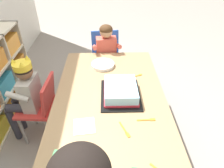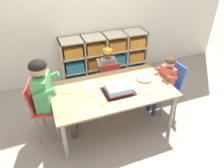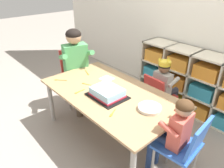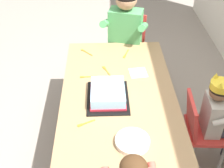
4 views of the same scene
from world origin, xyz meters
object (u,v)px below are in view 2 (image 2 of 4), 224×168
Objects in this scene: classroom_chair_adult_side at (41,105)px; paper_plate_stack at (144,78)px; birthday_cake_on_tray at (118,89)px; fork_at_table_front_edge at (102,104)px; classroom_chair_guest_side at (169,83)px; guest_at_table_side at (164,78)px; fork_near_child_seat at (143,94)px; fork_near_cake_tray at (69,113)px; activity_table at (112,92)px; fork_beside_plate_stack at (68,94)px; fork_scattered_mid_table at (91,98)px; adult_helper_seated at (49,91)px; classroom_chair_blue at (109,76)px; child_with_crown at (107,65)px.

classroom_chair_adult_side is 1.34m from paper_plate_stack.
birthday_cake_on_tray is 3.05× the size of fork_at_table_front_edge.
guest_at_table_side reaches higher than classroom_chair_guest_side.
classroom_chair_guest_side is 1.13m from fork_at_table_front_edge.
fork_near_child_seat is (-0.46, -0.26, 0.03)m from guest_at_table_side.
paper_plate_stack reaches higher than fork_near_cake_tray.
fork_near_cake_tray is (-0.58, -0.26, 0.06)m from activity_table.
guest_at_table_side is 6.01× the size of fork_beside_plate_stack.
classroom_chair_guest_side is 1.19m from fork_scattered_mid_table.
adult_helper_seated is at bearing 55.94° from fork_at_table_front_edge.
adult_helper_seated reaches higher than classroom_chair_blue.
fork_beside_plate_stack reaches higher than activity_table.
paper_plate_stack reaches higher than fork_beside_plate_stack.
paper_plate_stack is 1.51× the size of fork_beside_plate_stack.
birthday_cake_on_tray is at bearing -21.91° from fork_scattered_mid_table.
child_with_crown is 0.80m from birthday_cake_on_tray.
adult_helper_seated is at bearing -97.90° from guest_at_table_side.
classroom_chair_guest_side reaches higher than fork_near_cake_tray.
paper_plate_stack is at bearing -76.31° from adult_helper_seated.
guest_at_table_side is at bearing -77.18° from fork_at_table_front_edge.
adult_helper_seated is at bearing -90.00° from classroom_chair_adult_side.
fork_near_child_seat is 0.62m from fork_scattered_mid_table.
child_with_crown is 1.12m from adult_helper_seated.
fork_near_child_seat is 0.89m from fork_near_cake_tray.
fork_at_table_front_edge is (-0.98, -0.26, 0.03)m from guest_at_table_side.
guest_at_table_side is (-0.11, -0.01, 0.11)m from classroom_chair_guest_side.
adult_helper_seated reaches higher than classroom_chair_guest_side.
classroom_chair_adult_side is 3.60× the size of paper_plate_stack.
birthday_cake_on_tray is 0.66m from fork_near_cake_tray.
adult_helper_seated is (-0.74, 0.09, 0.15)m from activity_table.
birthday_cake_on_tray is (0.05, -0.08, 0.09)m from activity_table.
fork_at_table_front_edge is (-0.39, -0.84, 0.20)m from classroom_chair_blue.
guest_at_table_side is at bearing -17.36° from fork_scattered_mid_table.
classroom_chair_guest_side is 1.49m from fork_near_cake_tray.
guest_at_table_side reaches higher than fork_beside_plate_stack.
guest_at_table_side is at bearing -32.01° from fork_near_cake_tray.
classroom_chair_guest_side reaches higher than fork_at_table_front_edge.
classroom_chair_blue is 5.44× the size of fork_near_cake_tray.
child_with_crown is 1.23m from fork_near_cake_tray.
classroom_chair_adult_side is at bearing 58.60° from fork_at_table_front_edge.
fork_near_cake_tray reaches higher than activity_table.
child_with_crown is at bearing 7.72° from fork_near_cake_tray.
fork_near_child_seat is 0.84× the size of fork_beside_plate_stack.
guest_at_table_side is (1.62, -0.10, 0.07)m from classroom_chair_adult_side.
classroom_chair_guest_side is 0.65m from fork_near_child_seat.
classroom_chair_adult_side is 0.72× the size of adult_helper_seated.
fork_scattered_mid_table is (-0.47, -0.68, 0.20)m from classroom_chair_blue.
birthday_cake_on_tray is at bearing -87.41° from guest_at_table_side.
classroom_chair_guest_side reaches higher than fork_scattered_mid_table.
classroom_chair_adult_side is at bearing 177.39° from paper_plate_stack.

